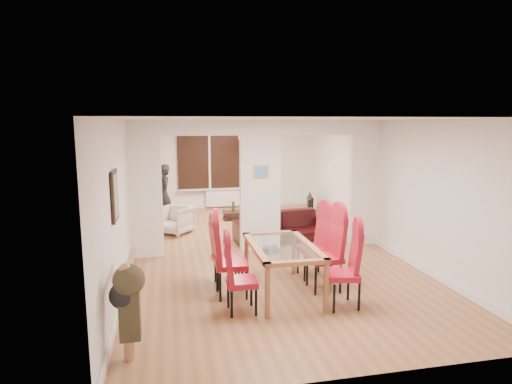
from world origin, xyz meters
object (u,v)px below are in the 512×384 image
object	(u,v)px
television	(307,205)
dining_chair_la	(242,276)
dining_chair_lb	(231,258)
bottle	(233,206)
dining_chair_lc	(227,254)
coffee_table	(241,215)
dining_chair_rb	(324,252)
armchair	(175,220)
person	(164,195)
dining_chair_ra	(342,268)
sofa	(284,226)
dining_table	(282,269)
bowl	(248,210)
dining_chair_rc	(312,244)

from	to	relation	value
television	dining_chair_la	bearing A→B (deg)	167.75
dining_chair_lb	bottle	size ratio (longest dim) A/B	4.13
dining_chair_lc	coffee_table	distance (m)	4.67
dining_chair_rb	armchair	xyz separation A→B (m)	(-2.17, 3.88, -0.27)
person	television	bearing A→B (deg)	83.74
dining_chair_lb	dining_chair_ra	world-z (taller)	dining_chair_lb
dining_chair_la	coffee_table	bearing A→B (deg)	83.37
dining_chair_lc	dining_chair_lb	bearing A→B (deg)	-97.90
dining_chair_rb	coffee_table	size ratio (longest dim) A/B	1.27
television	coffee_table	size ratio (longest dim) A/B	1.02
dining_chair_rb	person	size ratio (longest dim) A/B	0.78
dining_chair_rb	television	world-z (taller)	dining_chair_rb
sofa	dining_chair_lb	bearing A→B (deg)	-123.82
television	bottle	world-z (taller)	television
dining_chair_la	dining_chair_rb	world-z (taller)	dining_chair_rb
dining_table	bowl	distance (m)	5.04
dining_chair_rc	coffee_table	world-z (taller)	dining_chair_rc
dining_chair_rc	armchair	xyz separation A→B (m)	(-2.18, 3.31, -0.24)
dining_table	bowl	bearing A→B (deg)	85.15
armchair	bottle	distance (m)	1.92
dining_chair_lc	armchair	bearing A→B (deg)	93.16
dining_chair_lc	bowl	world-z (taller)	dining_chair_lc
television	coffee_table	distance (m)	1.94
dining_chair_la	coffee_table	world-z (taller)	dining_chair_la
dining_table	armchair	distance (m)	4.18
dining_chair_la	dining_chair_rb	bearing A→B (deg)	23.89
dining_chair_la	sofa	bearing A→B (deg)	68.58
dining_chair_lb	bottle	distance (m)	5.05
coffee_table	bottle	world-z (taller)	bottle
dining_chair_lb	dining_chair_rc	world-z (taller)	dining_chair_lb
dining_chair_rc	armchair	size ratio (longest dim) A/B	1.60
coffee_table	bottle	xyz separation A→B (m)	(-0.20, 0.00, 0.25)
dining_chair_lc	coffee_table	size ratio (longest dim) A/B	1.09
dining_chair_ra	bowl	world-z (taller)	dining_chair_ra
dining_chair_rc	sofa	bearing A→B (deg)	76.47
armchair	person	size ratio (longest dim) A/B	0.46
dining_table	dining_chair_la	distance (m)	0.87
coffee_table	bottle	distance (m)	0.32
dining_chair_rb	armchair	bearing A→B (deg)	115.08
person	bottle	xyz separation A→B (m)	(1.78, 0.27, -0.41)
person	television	xyz separation A→B (m)	(3.90, 0.47, -0.49)
dining_chair_ra	dining_chair_rc	xyz separation A→B (m)	(-0.02, 1.20, 0.01)
dining_chair_ra	bowl	size ratio (longest dim) A/B	5.33
dining_chair_lc	coffee_table	xyz separation A→B (m)	(1.00, 4.54, -0.40)
bottle	armchair	bearing A→B (deg)	-143.16
dining_chair_lb	dining_chair_rc	size ratio (longest dim) A/B	1.03
person	sofa	bearing A→B (deg)	39.54
television	bottle	distance (m)	2.13
dining_chair_lb	person	world-z (taller)	person
person	dining_chair_rc	bearing A→B (deg)	16.93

